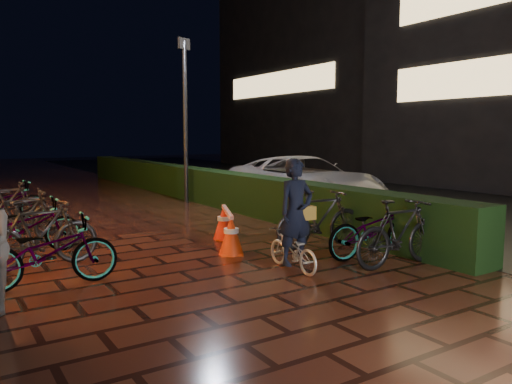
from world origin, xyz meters
TOP-DOWN VIEW (x-y plane):
  - ground at (0.00, 0.00)m, footprint 80.00×80.00m
  - asphalt_road at (9.00, 5.00)m, footprint 11.00×60.00m
  - hedge at (3.30, 8.00)m, footprint 0.70×20.00m
  - van at (5.42, 5.16)m, footprint 2.90×5.34m
  - far_buildings at (17.23, 9.61)m, footprint 9.08×31.00m
  - lamp_post_hedge at (2.76, 7.50)m, footprint 0.45×0.26m
  - cyclist at (0.92, -0.33)m, footprint 0.62×1.20m
  - traffic_barrier at (0.89, 1.68)m, footprint 0.99×1.65m
  - cart_assembly at (3.25, 4.03)m, footprint 0.59×0.61m
  - parked_bikes_storefront at (-2.32, 3.74)m, footprint 1.98×6.53m
  - parked_bikes_hedge at (2.43, -0.25)m, footprint 2.14×2.36m

SIDE VIEW (x-z plane):
  - ground at x=0.00m, z-range 0.00..0.00m
  - asphalt_road at x=9.00m, z-range 0.00..0.01m
  - traffic_barrier at x=0.89m, z-range 0.00..0.68m
  - hedge at x=3.30m, z-range 0.00..1.00m
  - parked_bikes_storefront at x=-2.32m, z-range -0.03..1.04m
  - cart_assembly at x=3.25m, z-range 0.01..1.00m
  - parked_bikes_hedge at x=2.43m, z-range -0.02..1.05m
  - cyclist at x=0.92m, z-range -0.22..1.48m
  - van at x=5.42m, z-range 0.01..1.43m
  - lamp_post_hedge at x=2.76m, z-range 0.24..5.09m
  - far_buildings at x=17.23m, z-range -0.53..13.47m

